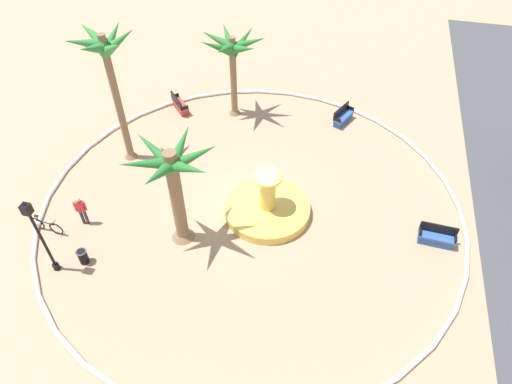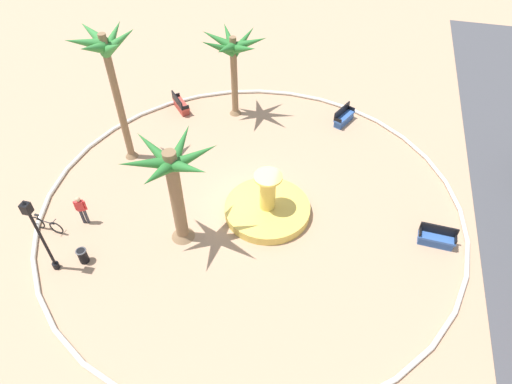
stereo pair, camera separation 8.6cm
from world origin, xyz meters
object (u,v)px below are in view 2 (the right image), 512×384
object	(u,v)px
palm_tree_near_fountain	(108,63)
palm_tree_mid_plaza	(233,52)
bench_west	(344,118)
trash_bin	(83,255)
bicycle_red_frame	(47,225)
palm_tree_by_curb	(173,178)
fountain	(267,208)
bench_east	(436,239)
bench_north	(181,105)
person_cyclist_helmet	(81,209)
lamppost	(38,231)

from	to	relation	value
palm_tree_near_fountain	palm_tree_mid_plaza	world-z (taller)	palm_tree_near_fountain
bench_west	palm_tree_near_fountain	bearing A→B (deg)	-61.34
trash_bin	bench_west	bearing A→B (deg)	142.96
bicycle_red_frame	bench_west	bearing A→B (deg)	133.83
bicycle_red_frame	palm_tree_by_curb	bearing A→B (deg)	100.82
fountain	trash_bin	size ratio (longest dim) A/B	5.54
fountain	palm_tree_near_fountain	xyz separation A→B (m)	(-2.26, -8.07, 5.23)
bench_east	bench_north	bearing A→B (deg)	-115.70
palm_tree_by_curb	bench_north	size ratio (longest dim) A/B	3.41
fountain	bench_west	size ratio (longest dim) A/B	2.43
bench_north	person_cyclist_helmet	size ratio (longest dim) A/B	0.93
palm_tree_mid_plaza	bench_west	size ratio (longest dim) A/B	3.08
lamppost	bicycle_red_frame	world-z (taller)	lamppost
palm_tree_near_fountain	bench_west	xyz separation A→B (m)	(-5.89, 10.77, -5.21)
fountain	bicycle_red_frame	bearing A→B (deg)	-69.58
palm_tree_by_curb	bench_west	bearing A→B (deg)	150.02
lamppost	trash_bin	xyz separation A→B (m)	(-0.60, 0.98, -1.99)
palm_tree_near_fountain	bench_east	distance (m)	16.73
palm_tree_mid_plaza	bicycle_red_frame	distance (m)	12.94
lamppost	trash_bin	world-z (taller)	lamppost
palm_tree_near_fountain	person_cyclist_helmet	xyz separation A→B (m)	(4.91, 0.03, -4.64)
palm_tree_by_curb	palm_tree_mid_plaza	distance (m)	9.88
palm_tree_near_fountain	lamppost	world-z (taller)	palm_tree_near_fountain
bench_east	person_cyclist_helmet	size ratio (longest dim) A/B	0.99
fountain	trash_bin	bearing A→B (deg)	-56.13
fountain	person_cyclist_helmet	bearing A→B (deg)	-71.75
bench_west	trash_bin	size ratio (longest dim) A/B	2.28
bench_north	trash_bin	bearing A→B (deg)	0.21
bench_north	bicycle_red_frame	bearing A→B (deg)	-12.91
bench_west	trash_bin	distance (m)	16.08
palm_tree_near_fountain	person_cyclist_helmet	bearing A→B (deg)	0.33
bench_east	bicycle_red_frame	xyz separation A→B (m)	(3.49, -17.11, 0.04)
bench_north	trash_bin	distance (m)	11.73
palm_tree_near_fountain	palm_tree_mid_plaza	xyz separation A→B (m)	(-5.26, 4.33, -1.55)
palm_tree_mid_plaza	person_cyclist_helmet	bearing A→B (deg)	-22.95
fountain	palm_tree_near_fountain	world-z (taller)	palm_tree_near_fountain
bench_north	palm_tree_near_fountain	bearing A→B (deg)	-12.29
palm_tree_near_fountain	lamppost	xyz separation A→B (m)	(7.55, 0.10, -3.18)
lamppost	trash_bin	size ratio (longest dim) A/B	5.55
fountain	bench_east	xyz separation A→B (m)	(0.02, 7.67, 0.02)
palm_tree_mid_plaza	bench_north	size ratio (longest dim) A/B	3.37
palm_tree_near_fountain	lamppost	distance (m)	8.19
bench_north	lamppost	xyz separation A→B (m)	(12.34, -0.94, 2.03)
person_cyclist_helmet	bench_north	bearing A→B (deg)	174.03
bench_west	person_cyclist_helmet	bearing A→B (deg)	-44.86
palm_tree_by_curb	palm_tree_near_fountain	bearing A→B (deg)	-134.37
palm_tree_mid_plaza	person_cyclist_helmet	distance (m)	11.47
palm_tree_by_curb	bench_north	xyz separation A→B (m)	(-9.40, -3.67, -3.27)
fountain	palm_tree_mid_plaza	distance (m)	9.16
lamppost	person_cyclist_helmet	world-z (taller)	lamppost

